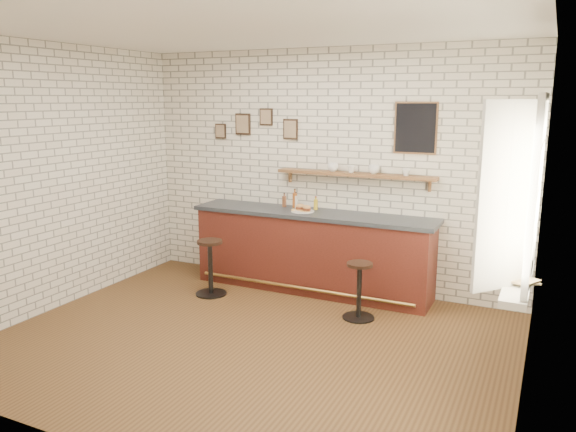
% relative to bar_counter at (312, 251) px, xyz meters
% --- Properties ---
extents(ground, '(5.00, 5.00, 0.00)m').
position_rel_bar_counter_xyz_m(ground, '(0.07, -1.70, -0.51)').
color(ground, brown).
rests_on(ground, ground).
extents(bar_counter, '(3.10, 0.65, 1.01)m').
position_rel_bar_counter_xyz_m(bar_counter, '(0.00, 0.00, 0.00)').
color(bar_counter, '#541E16').
rests_on(bar_counter, ground).
extents(sandwich_plate, '(0.28, 0.28, 0.01)m').
position_rel_bar_counter_xyz_m(sandwich_plate, '(-0.11, -0.04, 0.51)').
color(sandwich_plate, white).
rests_on(sandwich_plate, bar_counter).
extents(ciabatta_sandwich, '(0.25, 0.19, 0.08)m').
position_rel_bar_counter_xyz_m(ciabatta_sandwich, '(-0.10, -0.04, 0.55)').
color(ciabatta_sandwich, tan).
rests_on(ciabatta_sandwich, sandwich_plate).
extents(potato_chips, '(0.26, 0.19, 0.00)m').
position_rel_bar_counter_xyz_m(potato_chips, '(-0.14, -0.04, 0.52)').
color(potato_chips, '#E5BA51').
rests_on(potato_chips, sandwich_plate).
extents(bitters_bottle_brown, '(0.06, 0.06, 0.18)m').
position_rel_bar_counter_xyz_m(bitters_bottle_brown, '(-0.46, 0.15, 0.58)').
color(bitters_bottle_brown, brown).
rests_on(bitters_bottle_brown, bar_counter).
extents(bitters_bottle_white, '(0.05, 0.05, 0.20)m').
position_rel_bar_counter_xyz_m(bitters_bottle_white, '(-0.29, 0.15, 0.59)').
color(bitters_bottle_white, beige).
rests_on(bitters_bottle_white, bar_counter).
extents(bitters_bottle_amber, '(0.06, 0.06, 0.25)m').
position_rel_bar_counter_xyz_m(bitters_bottle_amber, '(-0.31, 0.15, 0.60)').
color(bitters_bottle_amber, brown).
rests_on(bitters_bottle_amber, bar_counter).
extents(condiment_bottle_yellow, '(0.05, 0.05, 0.17)m').
position_rel_bar_counter_xyz_m(condiment_bottle_yellow, '(-0.02, 0.15, 0.57)').
color(condiment_bottle_yellow, gold).
rests_on(condiment_bottle_yellow, bar_counter).
extents(bar_stool_left, '(0.38, 0.38, 0.69)m').
position_rel_bar_counter_xyz_m(bar_stool_left, '(-1.06, -0.70, -0.14)').
color(bar_stool_left, black).
rests_on(bar_stool_left, ground).
extents(bar_stool_right, '(0.37, 0.37, 0.64)m').
position_rel_bar_counter_xyz_m(bar_stool_right, '(0.84, -0.65, -0.17)').
color(bar_stool_right, black).
rests_on(bar_stool_right, ground).
extents(wall_shelf, '(2.00, 0.18, 0.18)m').
position_rel_bar_counter_xyz_m(wall_shelf, '(0.47, 0.20, 0.97)').
color(wall_shelf, brown).
rests_on(wall_shelf, ground).
extents(shelf_cup_a, '(0.16, 0.16, 0.10)m').
position_rel_bar_counter_xyz_m(shelf_cup_a, '(0.19, 0.20, 1.05)').
color(shelf_cup_a, white).
rests_on(shelf_cup_a, wall_shelf).
extents(shelf_cup_b, '(0.12, 0.12, 0.09)m').
position_rel_bar_counter_xyz_m(shelf_cup_b, '(0.43, 0.20, 1.04)').
color(shelf_cup_b, white).
rests_on(shelf_cup_b, wall_shelf).
extents(shelf_cup_c, '(0.17, 0.17, 0.11)m').
position_rel_bar_counter_xyz_m(shelf_cup_c, '(0.71, 0.20, 1.05)').
color(shelf_cup_c, white).
rests_on(shelf_cup_c, wall_shelf).
extents(shelf_cup_d, '(0.10, 0.10, 0.09)m').
position_rel_bar_counter_xyz_m(shelf_cup_d, '(1.10, 0.20, 1.04)').
color(shelf_cup_d, white).
rests_on(shelf_cup_d, wall_shelf).
extents(back_wall_decor, '(2.96, 0.02, 0.56)m').
position_rel_bar_counter_xyz_m(back_wall_decor, '(0.30, 0.28, 1.54)').
color(back_wall_decor, black).
rests_on(back_wall_decor, ground).
extents(window_sill, '(0.20, 1.35, 0.06)m').
position_rel_bar_counter_xyz_m(window_sill, '(2.47, -1.40, 0.39)').
color(window_sill, white).
rests_on(window_sill, ground).
extents(casement_window, '(0.40, 1.30, 1.56)m').
position_rel_bar_counter_xyz_m(casement_window, '(2.43, -1.40, 1.14)').
color(casement_window, white).
rests_on(casement_window, ground).
extents(book_lower, '(0.26, 0.28, 0.02)m').
position_rel_bar_counter_xyz_m(book_lower, '(2.45, -1.57, 0.43)').
color(book_lower, tan).
rests_on(book_lower, window_sill).
extents(book_upper, '(0.25, 0.27, 0.02)m').
position_rel_bar_counter_xyz_m(book_upper, '(2.45, -1.56, 0.45)').
color(book_upper, tan).
rests_on(book_upper, book_lower).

